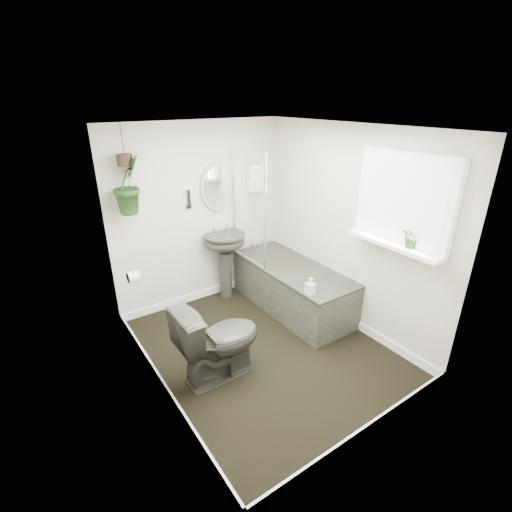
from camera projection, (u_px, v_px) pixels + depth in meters
floor at (264, 349)px, 4.08m from camera, size 2.30×2.80×0.02m
ceiling at (266, 126)px, 3.15m from camera, size 2.30×2.80×0.02m
wall_back at (200, 216)px, 4.68m from camera, size 2.30×0.02×2.30m
wall_front at (384, 317)px, 2.55m from camera, size 2.30×0.02×2.30m
wall_left at (149, 283)px, 3.01m from camera, size 0.02×2.80×2.30m
wall_right at (347, 229)px, 4.21m from camera, size 0.02×2.80×2.30m
skirting at (264, 344)px, 4.05m from camera, size 2.30×2.80×0.10m
bathtub at (292, 287)px, 4.75m from camera, size 0.72×1.72×0.58m
bath_screen at (249, 208)px, 4.55m from camera, size 0.04×0.72×1.40m
shower_box at (255, 178)px, 4.88m from camera, size 0.20×0.10×0.35m
oval_mirror at (218, 187)px, 4.64m from camera, size 0.46×0.03×0.62m
wall_sconce at (189, 199)px, 4.47m from camera, size 0.04×0.04×0.22m
toilet_roll_holder at (133, 277)px, 3.67m from camera, size 0.11×0.11×0.11m
window_recess at (404, 201)px, 3.45m from camera, size 0.08×1.00×0.90m
window_sill at (393, 244)px, 3.58m from camera, size 0.18×1.00×0.04m
window_blinds at (401, 201)px, 3.42m from camera, size 0.01×0.86×0.76m
toilet at (219, 340)px, 3.52m from camera, size 0.82×0.47×0.83m
pedestal_sink at (225, 266)px, 4.96m from camera, size 0.61×0.55×0.92m
sill_plant at (412, 236)px, 3.42m from camera, size 0.22×0.20×0.21m
hanging_plant at (128, 185)px, 3.89m from camera, size 0.44×0.42×0.62m
soap_bottle at (310, 286)px, 3.97m from camera, size 0.09×0.09×0.19m
hanging_pot at (125, 160)px, 3.79m from camera, size 0.16×0.16×0.12m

